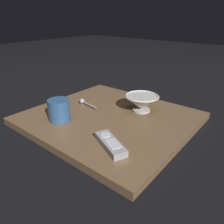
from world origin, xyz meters
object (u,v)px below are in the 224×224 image
object	(u,v)px
coffee_mug	(59,110)
teaspoon	(83,102)
tv_remote_near	(110,144)
cereal_bowl	(142,102)

from	to	relation	value
coffee_mug	teaspoon	bearing A→B (deg)	105.37
teaspoon	tv_remote_near	world-z (taller)	same
teaspoon	coffee_mug	bearing A→B (deg)	-74.63
cereal_bowl	tv_remote_near	distance (m)	0.33
cereal_bowl	tv_remote_near	size ratio (longest dim) A/B	0.96
coffee_mug	tv_remote_near	xyz separation A→B (m)	(0.29, -0.02, -0.03)
cereal_bowl	coffee_mug	xyz separation A→B (m)	(-0.21, -0.30, 0.00)
tv_remote_near	coffee_mug	bearing A→B (deg)	175.63
cereal_bowl	teaspoon	xyz separation A→B (m)	(-0.26, -0.11, -0.03)
teaspoon	tv_remote_near	size ratio (longest dim) A/B	0.77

